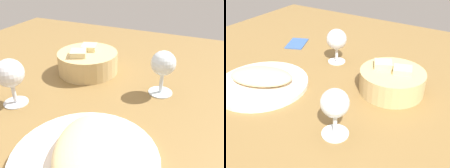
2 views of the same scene
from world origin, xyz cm
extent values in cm
cube|color=olive|center=(0.00, 0.00, -1.00)|extent=(140.00, 140.00, 2.00)
cylinder|color=white|center=(-14.15, -9.62, 0.70)|extent=(27.68, 27.68, 1.40)
ellipsoid|color=beige|center=(-14.15, -9.62, 3.39)|extent=(21.72, 16.69, 3.99)
cylinder|color=tan|center=(19.92, 8.55, 3.27)|extent=(18.72, 18.72, 6.53)
cube|color=beige|center=(22.42, 9.26, 5.53)|extent=(6.25, 5.92, 5.09)
cube|color=beige|center=(16.35, 9.60, 5.69)|extent=(6.51, 6.27, 5.04)
cylinder|color=silver|center=(16.19, -16.02, 0.30)|extent=(6.47, 6.47, 0.60)
cylinder|color=silver|center=(16.19, -16.02, 3.09)|extent=(1.00, 1.00, 4.97)
sphere|color=silver|center=(16.19, -16.02, 8.85)|extent=(6.56, 6.56, 6.56)
cylinder|color=silver|center=(-4.01, 16.39, 0.30)|extent=(6.16, 6.16, 0.60)
cylinder|color=silver|center=(-4.01, 16.39, 2.82)|extent=(1.00, 1.00, 4.45)
sphere|color=silver|center=(-4.01, 16.39, 8.56)|extent=(7.03, 7.03, 7.03)
camera|label=1|loc=(-42.30, -27.75, 34.75)|focal=39.55mm
camera|label=2|loc=(41.66, -55.16, 41.87)|focal=42.13mm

